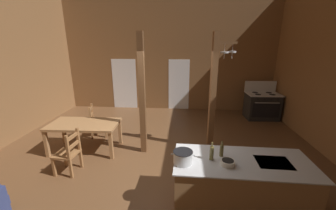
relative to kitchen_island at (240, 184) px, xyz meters
The scene contains 15 objects.
ground_plane 2.00m from the kitchen_island, 145.02° to the left, with size 9.06×9.33×0.10m, color brown.
wall_back 5.96m from the kitchen_island, 106.26° to the left, with size 9.06×0.14×4.58m, color brown.
glazed_door_back_left 6.41m from the kitchen_island, 122.68° to the left, with size 1.00×0.01×2.05m, color white.
glazed_panel_back_right 5.53m from the kitchen_island, 102.34° to the left, with size 0.84×0.01×2.05m, color white.
kitchen_island is the anchor object (origin of this frame).
stove_range 4.87m from the kitchen_island, 67.13° to the left, with size 1.17×0.85×1.32m.
support_post_with_pot_rack 2.32m from the kitchen_island, 96.48° to the left, with size 0.57×0.23×2.93m.
support_post_center 2.80m from the kitchen_island, 138.29° to the left, with size 0.14×0.14×2.93m.
dining_table 3.84m from the kitchen_island, 154.07° to the left, with size 1.73×0.95×0.74m.
ladderback_chair_near_window 3.42m from the kitchen_island, 167.88° to the left, with size 0.47×0.47×0.95m.
ladderback_chair_by_post 4.33m from the kitchen_island, 144.01° to the left, with size 0.54×0.54×0.95m.
stockpot_on_counter 1.10m from the kitchen_island, behind, with size 0.37×0.30×0.20m.
mixing_bowl_on_counter 0.57m from the kitchen_island, 152.08° to the right, with size 0.22×0.22×0.08m.
bottle_tall_on_counter 0.75m from the kitchen_island, behind, with size 0.06×0.06×0.30m.
bottle_short_on_counter 0.64m from the kitchen_island, 159.82° to the left, with size 0.06×0.06×0.27m.
Camera 1 is at (0.64, -4.06, 2.67)m, focal length 22.01 mm.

